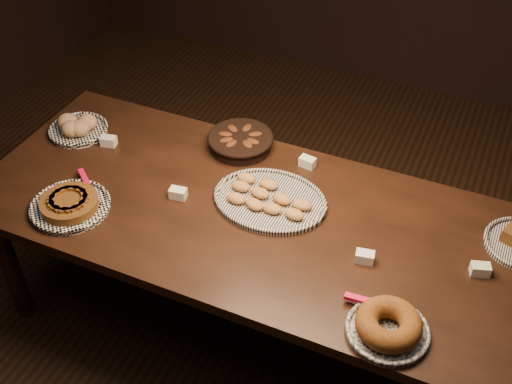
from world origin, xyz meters
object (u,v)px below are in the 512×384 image
at_px(bundt_cake_plate, 388,326).
at_px(madeleine_platter, 269,199).
at_px(buffet_table, 256,227).
at_px(apple_tart_plate, 70,204).

bearing_deg(bundt_cake_plate, madeleine_platter, 131.03).
height_order(madeleine_platter, bundt_cake_plate, bundt_cake_plate).
bearing_deg(buffet_table, apple_tart_plate, -158.24).
bearing_deg(apple_tart_plate, madeleine_platter, 8.93).
xyz_separation_m(madeleine_platter, bundt_cake_plate, (0.63, -0.45, 0.02)).
distance_m(apple_tart_plate, bundt_cake_plate, 1.36).
relative_size(buffet_table, apple_tart_plate, 6.39).
height_order(apple_tart_plate, bundt_cake_plate, bundt_cake_plate).
bearing_deg(apple_tart_plate, buffet_table, 4.05).
height_order(buffet_table, apple_tart_plate, apple_tart_plate).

